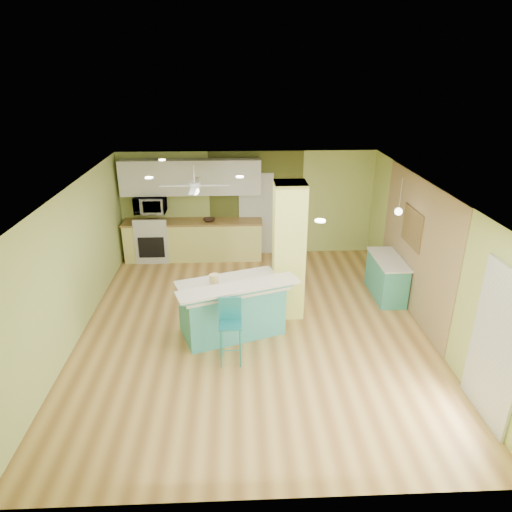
{
  "coord_description": "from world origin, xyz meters",
  "views": [
    {
      "loc": [
        -0.27,
        -7.0,
        4.34
      ],
      "look_at": [
        0.06,
        0.4,
        1.21
      ],
      "focal_mm": 32.0,
      "sensor_mm": 36.0,
      "label": 1
    }
  ],
  "objects_px": {
    "peninsula": "(232,307)",
    "fruit_bowl": "(209,220)",
    "canister": "(214,280)",
    "side_counter": "(386,277)",
    "bar_stool": "(230,320)"
  },
  "relations": [
    {
      "from": "side_counter",
      "to": "peninsula",
      "type": "bearing_deg",
      "value": -158.03
    },
    {
      "from": "peninsula",
      "to": "fruit_bowl",
      "type": "distance_m",
      "value": 3.38
    },
    {
      "from": "peninsula",
      "to": "fruit_bowl",
      "type": "xyz_separation_m",
      "value": [
        -0.54,
        3.3,
        0.48
      ]
    },
    {
      "from": "peninsula",
      "to": "bar_stool",
      "type": "bearing_deg",
      "value": -110.8
    },
    {
      "from": "peninsula",
      "to": "canister",
      "type": "bearing_deg",
      "value": 160.86
    },
    {
      "from": "peninsula",
      "to": "canister",
      "type": "relative_size",
      "value": 11.29
    },
    {
      "from": "bar_stool",
      "to": "fruit_bowl",
      "type": "relative_size",
      "value": 3.74
    },
    {
      "from": "peninsula",
      "to": "bar_stool",
      "type": "relative_size",
      "value": 2.01
    },
    {
      "from": "bar_stool",
      "to": "side_counter",
      "type": "distance_m",
      "value": 3.71
    },
    {
      "from": "peninsula",
      "to": "side_counter",
      "type": "xyz_separation_m",
      "value": [
        3.07,
        1.24,
        -0.09
      ]
    },
    {
      "from": "canister",
      "to": "fruit_bowl",
      "type": "bearing_deg",
      "value": 94.32
    },
    {
      "from": "canister",
      "to": "side_counter",
      "type": "bearing_deg",
      "value": 20.24
    },
    {
      "from": "fruit_bowl",
      "to": "canister",
      "type": "bearing_deg",
      "value": -85.68
    },
    {
      "from": "side_counter",
      "to": "canister",
      "type": "xyz_separation_m",
      "value": [
        -3.36,
        -1.24,
        0.62
      ]
    },
    {
      "from": "bar_stool",
      "to": "peninsula",
      "type": "bearing_deg",
      "value": 88.48
    }
  ]
}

